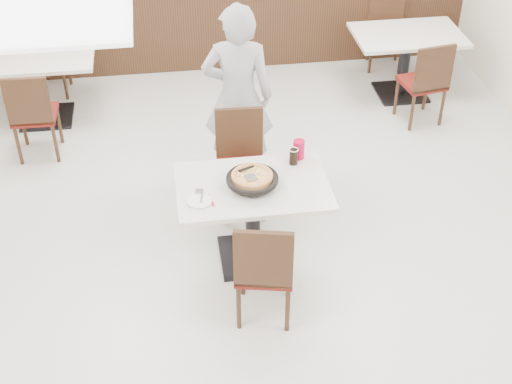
{
  "coord_description": "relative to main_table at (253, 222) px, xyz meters",
  "views": [
    {
      "loc": [
        -0.79,
        -4.52,
        4.02
      ],
      "look_at": [
        -0.18,
        -0.3,
        0.86
      ],
      "focal_mm": 50.0,
      "sensor_mm": 36.0,
      "label": 1
    }
  ],
  "objects": [
    {
      "name": "pizza_pan",
      "position": [
        -0.01,
        -0.02,
        0.42
      ],
      "size": [
        0.36,
        0.36,
        0.01
      ],
      "primitive_type": "cylinder",
      "rotation": [
        0.0,
        0.0,
        0.04
      ],
      "color": "black",
      "rests_on": "trivet"
    },
    {
      "name": "chair_near",
      "position": [
        -0.0,
        -0.64,
        0.1
      ],
      "size": [
        0.5,
        0.5,
        0.95
      ],
      "primitive_type": null,
      "rotation": [
        0.0,
        0.0,
        -0.22
      ],
      "color": "black",
      "rests_on": "floor"
    },
    {
      "name": "bg_chair_right_far",
      "position": [
        2.1,
        3.29,
        0.1
      ],
      "size": [
        0.49,
        0.49,
        0.95
      ],
      "primitive_type": null,
      "rotation": [
        0.0,
        0.0,
        2.95
      ],
      "color": "black",
      "rests_on": "floor"
    },
    {
      "name": "wainscot_back",
      "position": [
        0.17,
        3.53,
        0.18
      ],
      "size": [
        5.9,
        0.03,
        1.1
      ],
      "primitive_type": "cube",
      "color": "black",
      "rests_on": "floor"
    },
    {
      "name": "bg_chair_left_far",
      "position": [
        -1.9,
        3.2,
        0.1
      ],
      "size": [
        0.44,
        0.44,
        0.95
      ],
      "primitive_type": null,
      "rotation": [
        0.0,
        0.0,
        3.09
      ],
      "color": "black",
      "rests_on": "floor"
    },
    {
      "name": "main_table",
      "position": [
        0.0,
        0.0,
        0.0
      ],
      "size": [
        1.23,
        0.85,
        0.75
      ],
      "primitive_type": null,
      "rotation": [
        0.0,
        0.0,
        0.04
      ],
      "color": "silver",
      "rests_on": "floor"
    },
    {
      "name": "side_plate",
      "position": [
        -0.43,
        -0.16,
        0.38
      ],
      "size": [
        0.2,
        0.2,
        0.01
      ],
      "primitive_type": "cylinder",
      "rotation": [
        0.0,
        0.0,
        0.04
      ],
      "color": "silver",
      "rests_on": "napkin"
    },
    {
      "name": "chair_far",
      "position": [
        -0.01,
        0.67,
        0.1
      ],
      "size": [
        0.44,
        0.44,
        0.95
      ],
      "primitive_type": null,
      "rotation": [
        0.0,
        0.0,
        3.1
      ],
      "color": "black",
      "rests_on": "floor"
    },
    {
      "name": "fork",
      "position": [
        -0.41,
        -0.12,
        0.39
      ],
      "size": [
        0.04,
        0.15,
        0.0
      ],
      "primitive_type": "cube",
      "rotation": [
        0.0,
        0.0,
        -0.17
      ],
      "color": "silver",
      "rests_on": "side_plate"
    },
    {
      "name": "pizza",
      "position": [
        -0.0,
        0.02,
        0.44
      ],
      "size": [
        0.34,
        0.34,
        0.02
      ],
      "primitive_type": "cylinder",
      "rotation": [
        0.0,
        0.0,
        0.04
      ],
      "color": "#DD9656",
      "rests_on": "pizza_pan"
    },
    {
      "name": "floor",
      "position": [
        0.17,
        0.05,
        -0.38
      ],
      "size": [
        7.0,
        7.0,
        0.0
      ],
      "primitive_type": "plane",
      "color": "#B4B4AF",
      "rests_on": "ground"
    },
    {
      "name": "pizza_server",
      "position": [
        -0.02,
        -0.02,
        0.47
      ],
      "size": [
        0.09,
        0.11,
        0.0
      ],
      "primitive_type": "cube",
      "rotation": [
        0.0,
        0.0,
        0.22
      ],
      "color": "silver",
      "rests_on": "pizza"
    },
    {
      "name": "cola_glass",
      "position": [
        0.37,
        0.25,
        0.44
      ],
      "size": [
        0.07,
        0.07,
        0.13
      ],
      "primitive_type": "cylinder",
      "rotation": [
        0.0,
        0.0,
        0.04
      ],
      "color": "black",
      "rests_on": "main_table"
    },
    {
      "name": "napkin",
      "position": [
        -0.42,
        -0.15,
        0.38
      ],
      "size": [
        0.19,
        0.19,
        0.0
      ],
      "primitive_type": "cube",
      "rotation": [
        0.0,
        0.0,
        0.18
      ],
      "color": "white",
      "rests_on": "main_table"
    },
    {
      "name": "bg_chair_right_near",
      "position": [
        2.1,
        1.99,
        0.1
      ],
      "size": [
        0.48,
        0.48,
        0.95
      ],
      "primitive_type": null,
      "rotation": [
        0.0,
        0.0,
        0.17
      ],
      "color": "black",
      "rests_on": "floor"
    },
    {
      "name": "trivet",
      "position": [
        0.04,
        0.04,
        0.39
      ],
      "size": [
        0.13,
        0.13,
        0.04
      ],
      "primitive_type": "cylinder",
      "rotation": [
        0.0,
        0.0,
        0.04
      ],
      "color": "black",
      "rests_on": "main_table"
    },
    {
      "name": "bg_table_right",
      "position": [
        2.11,
        2.58,
        0.0
      ],
      "size": [
        1.22,
        0.84,
        0.75
      ],
      "primitive_type": null,
      "rotation": [
        0.0,
        0.0,
        0.03
      ],
      "color": "silver",
      "rests_on": "floor"
    },
    {
      "name": "bg_chair_left_near",
      "position": [
        -1.91,
        1.89,
        0.1
      ],
      "size": [
        0.43,
        0.43,
        0.95
      ],
      "primitive_type": null,
      "rotation": [
        0.0,
        0.0,
        -0.03
      ],
      "color": "black",
      "rests_on": "floor"
    },
    {
      "name": "diner_person",
      "position": [
        0.03,
        1.18,
        0.51
      ],
      "size": [
        0.71,
        0.52,
        1.77
      ],
      "primitive_type": "imported",
      "rotation": [
        0.0,
        0.0,
        2.98
      ],
      "color": "#A5A6AA",
      "rests_on": "floor"
    },
    {
      "name": "bg_table_left",
      "position": [
        -1.92,
        2.6,
        0.0
      ],
      "size": [
        1.29,
        0.95,
        0.75
      ],
      "primitive_type": null,
      "rotation": [
        0.0,
        0.0,
        0.13
      ],
      "color": "silver",
      "rests_on": "floor"
    },
    {
      "name": "red_cup",
      "position": [
        0.43,
        0.33,
        0.45
      ],
      "size": [
        0.1,
        0.1,
        0.16
      ],
      "primitive_type": "cylinder",
      "rotation": [
        0.0,
        0.0,
        0.04
      ],
      "color": "#B1032C",
      "rests_on": "main_table"
    }
  ]
}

